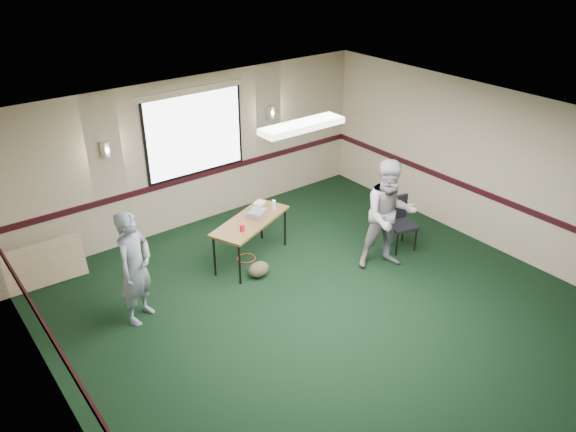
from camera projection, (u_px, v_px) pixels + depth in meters
ground at (345, 328)px, 7.75m from camera, size 8.00×8.00×0.00m
room_shell at (255, 174)px, 8.51m from camera, size 8.00×8.02×8.00m
folding_table at (251, 223)px, 8.99m from camera, size 1.60×1.12×0.74m
projector at (257, 213)px, 9.06m from camera, size 0.37×0.35×0.10m
game_console at (259, 203)px, 9.45m from camera, size 0.23×0.21×0.05m
red_cup at (242, 228)px, 8.62m from camera, size 0.08×0.08×0.12m
water_bottle at (274, 205)px, 9.22m from camera, size 0.05×0.05×0.18m
duffel_bag at (259, 269)px, 8.82m from camera, size 0.38×0.30×0.25m
cable_coil at (246, 258)px, 9.33m from camera, size 0.36×0.36×0.02m
folded_table at (39, 266)px, 8.51m from camera, size 1.36×0.27×0.69m
conference_chair at (399, 219)px, 9.47m from camera, size 0.53×0.55×0.90m
person_left at (135, 268)px, 7.57m from camera, size 0.73×0.66×1.66m
person_right at (389, 215)px, 8.76m from camera, size 1.10×1.01×1.82m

